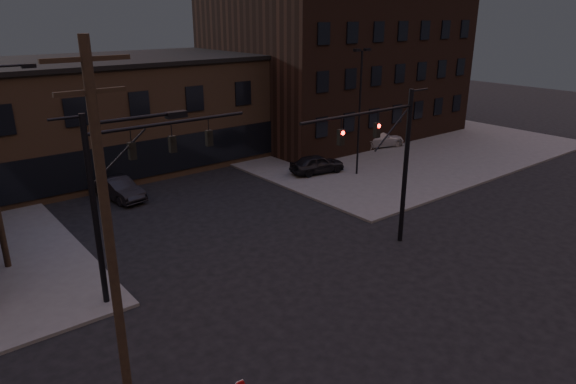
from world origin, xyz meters
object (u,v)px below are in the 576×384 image
object	(u,v)px
car_crossing	(119,189)
traffic_signal_far	(124,184)
parked_car_lot_b	(377,138)
parked_car_lot_a	(317,164)
traffic_signal_near	(392,154)

from	to	relation	value
car_crossing	traffic_signal_far	bearing A→B (deg)	-117.14
parked_car_lot_b	car_crossing	bearing A→B (deg)	100.88
traffic_signal_far	parked_car_lot_a	xyz separation A→B (m)	(17.55, 8.00, -4.16)
traffic_signal_near	traffic_signal_far	distance (m)	12.57
traffic_signal_near	traffic_signal_far	world-z (taller)	same
traffic_signal_far	parked_car_lot_b	world-z (taller)	traffic_signal_far
traffic_signal_near	parked_car_lot_b	size ratio (longest dim) A/B	1.59
parked_car_lot_a	traffic_signal_near	bearing A→B (deg)	165.80
traffic_signal_far	car_crossing	world-z (taller)	traffic_signal_far
traffic_signal_near	parked_car_lot_a	distance (m)	13.37
car_crossing	parked_car_lot_b	bearing A→B (deg)	-12.39
traffic_signal_near	parked_car_lot_b	distance (m)	20.98
traffic_signal_far	parked_car_lot_a	size ratio (longest dim) A/B	1.94
parked_car_lot_b	traffic_signal_far	bearing A→B (deg)	125.90
traffic_signal_near	traffic_signal_far	bearing A→B (deg)	163.83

